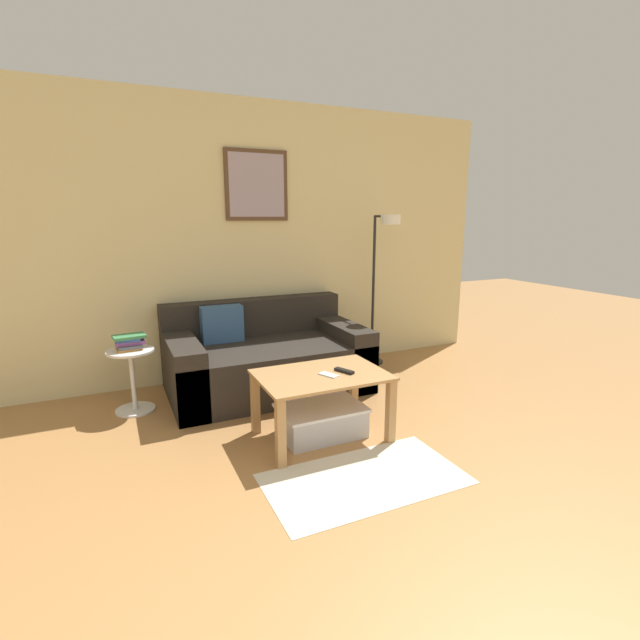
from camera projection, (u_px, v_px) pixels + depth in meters
The scene contains 10 objects.
wall_back at pixel (226, 242), 4.29m from camera, with size 5.60×0.09×2.55m.
area_rug at pixel (365, 478), 2.73m from camera, with size 1.18×0.64×0.01m, color beige.
couch at pixel (265, 359), 4.12m from camera, with size 1.69×0.98×0.76m.
coffee_table at pixel (322, 386), 3.18m from camera, with size 0.87×0.60×0.47m.
storage_bin at pixel (321, 420), 3.27m from camera, with size 0.59×0.40×0.21m.
floor_lamp at pixel (382, 267), 4.56m from camera, with size 0.24×0.49×1.53m.
side_table at pixel (132, 374), 3.64m from camera, with size 0.36×0.36×0.50m.
book_stack at pixel (129, 342), 3.60m from camera, with size 0.25×0.18×0.11m.
remote_control at pixel (344, 371), 3.18m from camera, with size 0.04×0.15×0.02m, color black.
cell_phone at pixel (329, 375), 3.12m from camera, with size 0.07×0.14×0.01m, color silver.
Camera 1 is at (-1.03, -0.50, 1.51)m, focal length 26.00 mm.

